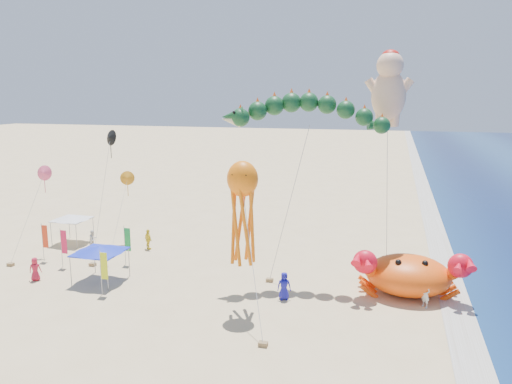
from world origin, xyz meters
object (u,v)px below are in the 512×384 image
octopus_kite (243,205)px  canopy_blue (100,249)px  crab_inflatable (408,274)px  canopy_white (72,217)px  cherub_kite (389,86)px  dragon_kite (307,117)px

octopus_kite → canopy_blue: (-11.47, 1.76, -4.39)m
crab_inflatable → canopy_white: bearing=171.7°
canopy_white → crab_inflatable: bearing=-8.3°
crab_inflatable → cherub_kite: (-1.97, 4.32, 12.61)m
octopus_kite → canopy_white: 21.98m
dragon_kite → cherub_kite: cherub_kite is taller
cherub_kite → canopy_white: cherub_kite is taller
dragon_kite → octopus_kite: bearing=-114.4°
crab_inflatable → octopus_kite: (-10.21, -5.17, 5.34)m
dragon_kite → octopus_kite: dragon_kite is taller
canopy_blue → canopy_white: (-7.86, 7.74, -0.00)m
canopy_blue → octopus_kite: bearing=-8.7°
canopy_blue → canopy_white: size_ratio=1.12×
crab_inflatable → octopus_kite: bearing=-153.1°
canopy_blue → cherub_kite: bearing=21.4°
dragon_kite → canopy_blue: bearing=-162.5°
octopus_kite → canopy_white: size_ratio=3.03×
octopus_kite → canopy_blue: bearing=171.3°
dragon_kite → canopy_white: (-22.18, 3.21, -9.49)m
canopy_blue → canopy_white: 11.03m
crab_inflatable → cherub_kite: bearing=114.5°
dragon_kite → octopus_kite: 8.59m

